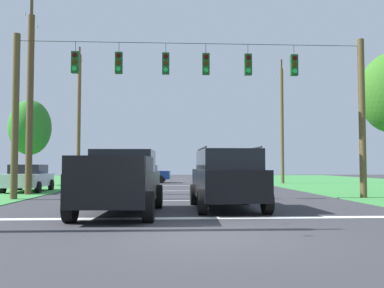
{
  "coord_description": "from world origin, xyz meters",
  "views": [
    {
      "loc": [
        -0.74,
        -8.96,
        1.45
      ],
      "look_at": [
        0.48,
        13.51,
        2.61
      ],
      "focal_mm": 39.76,
      "sensor_mm": 36.0,
      "label": 1
    }
  ],
  "objects_px": {
    "pickup_truck": "(121,182)",
    "distant_car_oncoming": "(145,174)",
    "utility_pole_mid_left": "(79,117)",
    "suv_black": "(227,177)",
    "tree_roadside_far_right": "(30,128)",
    "utility_pole_near_left": "(30,101)",
    "overhead_signal_span": "(191,103)",
    "distant_car_crossing_white": "(29,178)",
    "utility_pole_mid_right": "(282,123)"
  },
  "relations": [
    {
      "from": "pickup_truck",
      "to": "suv_black",
      "type": "height_order",
      "value": "suv_black"
    },
    {
      "from": "distant_car_crossing_white",
      "to": "utility_pole_near_left",
      "type": "bearing_deg",
      "value": -72.17
    },
    {
      "from": "suv_black",
      "to": "utility_pole_near_left",
      "type": "relative_size",
      "value": 0.49
    },
    {
      "from": "overhead_signal_span",
      "to": "utility_pole_mid_left",
      "type": "height_order",
      "value": "utility_pole_mid_left"
    },
    {
      "from": "distant_car_oncoming",
      "to": "utility_pole_mid_left",
      "type": "height_order",
      "value": "utility_pole_mid_left"
    },
    {
      "from": "distant_car_crossing_white",
      "to": "utility_pole_near_left",
      "type": "relative_size",
      "value": 0.44
    },
    {
      "from": "pickup_truck",
      "to": "utility_pole_mid_left",
      "type": "bearing_deg",
      "value": 105.22
    },
    {
      "from": "overhead_signal_span",
      "to": "suv_black",
      "type": "distance_m",
      "value": 5.57
    },
    {
      "from": "distant_car_oncoming",
      "to": "overhead_signal_span",
      "type": "bearing_deg",
      "value": -80.37
    },
    {
      "from": "utility_pole_near_left",
      "to": "suv_black",
      "type": "bearing_deg",
      "value": -39.77
    },
    {
      "from": "distant_car_crossing_white",
      "to": "utility_pole_mid_left",
      "type": "distance_m",
      "value": 10.94
    },
    {
      "from": "utility_pole_near_left",
      "to": "utility_pole_mid_left",
      "type": "bearing_deg",
      "value": 90.74
    },
    {
      "from": "distant_car_oncoming",
      "to": "utility_pole_mid_left",
      "type": "distance_m",
      "value": 7.26
    },
    {
      "from": "pickup_truck",
      "to": "distant_car_oncoming",
      "type": "distance_m",
      "value": 23.54
    },
    {
      "from": "overhead_signal_span",
      "to": "utility_pole_mid_left",
      "type": "relative_size",
      "value": 1.43
    },
    {
      "from": "utility_pole_mid_right",
      "to": "overhead_signal_span",
      "type": "bearing_deg",
      "value": -118.11
    },
    {
      "from": "pickup_truck",
      "to": "distant_car_crossing_white",
      "type": "bearing_deg",
      "value": 119.7
    },
    {
      "from": "pickup_truck",
      "to": "tree_roadside_far_right",
      "type": "xyz_separation_m",
      "value": [
        -8.84,
        18.93,
        3.3
      ]
    },
    {
      "from": "suv_black",
      "to": "pickup_truck",
      "type": "bearing_deg",
      "value": -159.6
    },
    {
      "from": "utility_pole_mid_right",
      "to": "utility_pole_mid_left",
      "type": "height_order",
      "value": "utility_pole_mid_left"
    },
    {
      "from": "suv_black",
      "to": "utility_pole_mid_left",
      "type": "height_order",
      "value": "utility_pole_mid_left"
    },
    {
      "from": "pickup_truck",
      "to": "distant_car_crossing_white",
      "type": "height_order",
      "value": "pickup_truck"
    },
    {
      "from": "overhead_signal_span",
      "to": "distant_car_crossing_white",
      "type": "xyz_separation_m",
      "value": [
        -8.75,
        5.44,
        -3.47
      ]
    },
    {
      "from": "distant_car_crossing_white",
      "to": "utility_pole_mid_left",
      "type": "bearing_deg",
      "value": 86.41
    },
    {
      "from": "pickup_truck",
      "to": "utility_pole_mid_right",
      "type": "height_order",
      "value": "utility_pole_mid_right"
    },
    {
      "from": "utility_pole_mid_left",
      "to": "distant_car_oncoming",
      "type": "bearing_deg",
      "value": 25.72
    },
    {
      "from": "distant_car_crossing_white",
      "to": "utility_pole_mid_right",
      "type": "xyz_separation_m",
      "value": [
        17.05,
        10.11,
        4.16
      ]
    },
    {
      "from": "utility_pole_mid_right",
      "to": "pickup_truck",
      "type": "bearing_deg",
      "value": -116.72
    },
    {
      "from": "utility_pole_near_left",
      "to": "utility_pole_mid_right",
      "type": "bearing_deg",
      "value": 37.63
    },
    {
      "from": "pickup_truck",
      "to": "utility_pole_mid_left",
      "type": "xyz_separation_m",
      "value": [
        -5.73,
        21.07,
        4.37
      ]
    },
    {
      "from": "distant_car_crossing_white",
      "to": "utility_pole_mid_left",
      "type": "height_order",
      "value": "utility_pole_mid_left"
    },
    {
      "from": "distant_car_crossing_white",
      "to": "tree_roadside_far_right",
      "type": "height_order",
      "value": "tree_roadside_far_right"
    },
    {
      "from": "suv_black",
      "to": "tree_roadside_far_right",
      "type": "bearing_deg",
      "value": 124.68
    },
    {
      "from": "pickup_truck",
      "to": "distant_car_oncoming",
      "type": "height_order",
      "value": "pickup_truck"
    },
    {
      "from": "pickup_truck",
      "to": "tree_roadside_far_right",
      "type": "bearing_deg",
      "value": 115.04
    },
    {
      "from": "utility_pole_near_left",
      "to": "overhead_signal_span",
      "type": "bearing_deg",
      "value": -20.66
    },
    {
      "from": "pickup_truck",
      "to": "utility_pole_mid_left",
      "type": "relative_size",
      "value": 0.5
    },
    {
      "from": "overhead_signal_span",
      "to": "utility_pole_mid_right",
      "type": "bearing_deg",
      "value": 61.89
    },
    {
      "from": "distant_car_oncoming",
      "to": "utility_pole_mid_left",
      "type": "bearing_deg",
      "value": -154.28
    },
    {
      "from": "suv_black",
      "to": "distant_car_crossing_white",
      "type": "relative_size",
      "value": 1.11
    },
    {
      "from": "distant_car_crossing_white",
      "to": "distant_car_oncoming",
      "type": "height_order",
      "value": "same"
    },
    {
      "from": "suv_black",
      "to": "utility_pole_near_left",
      "type": "xyz_separation_m",
      "value": [
        -8.96,
        7.45,
        3.65
      ]
    },
    {
      "from": "overhead_signal_span",
      "to": "suv_black",
      "type": "xyz_separation_m",
      "value": [
        0.99,
        -4.45,
        -3.2
      ]
    },
    {
      "from": "pickup_truck",
      "to": "overhead_signal_span",
      "type": "bearing_deg",
      "value": 67.25
    },
    {
      "from": "overhead_signal_span",
      "to": "tree_roadside_far_right",
      "type": "distance_m",
      "value": 17.35
    },
    {
      "from": "utility_pole_mid_left",
      "to": "distant_car_crossing_white",
      "type": "bearing_deg",
      "value": -93.59
    },
    {
      "from": "pickup_truck",
      "to": "distant_car_oncoming",
      "type": "relative_size",
      "value": 1.24
    },
    {
      "from": "overhead_signal_span",
      "to": "tree_roadside_far_right",
      "type": "relative_size",
      "value": 2.48
    },
    {
      "from": "overhead_signal_span",
      "to": "pickup_truck",
      "type": "bearing_deg",
      "value": -112.75
    },
    {
      "from": "overhead_signal_span",
      "to": "distant_car_crossing_white",
      "type": "distance_m",
      "value": 10.87
    }
  ]
}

